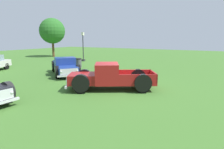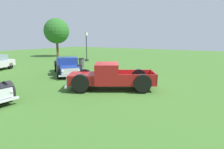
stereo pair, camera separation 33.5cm
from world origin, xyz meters
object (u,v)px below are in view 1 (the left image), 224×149
pickup_truck_foreground (106,77)px  oak_tree_east (52,31)px  lamp_post_far (83,46)px  trash_can (79,63)px  pickup_truck_behind_right (65,67)px

pickup_truck_foreground → oak_tree_east: 22.15m
lamp_post_far → oak_tree_east: oak_tree_east is taller
lamp_post_far → trash_can: 5.54m
lamp_post_far → oak_tree_east: 8.54m
trash_can → oak_tree_east: (6.82, 10.85, 3.60)m
pickup_truck_behind_right → oak_tree_east: (10.63, 12.59, 3.38)m
pickup_truck_foreground → lamp_post_far: (10.41, 9.86, 1.23)m
pickup_truck_foreground → pickup_truck_behind_right: size_ratio=1.11×
pickup_truck_behind_right → lamp_post_far: 9.59m
lamp_post_far → trash_can: size_ratio=3.96×
pickup_truck_foreground → lamp_post_far: bearing=43.4°
trash_can → oak_tree_east: bearing=57.8°
pickup_truck_foreground → lamp_post_far: lamp_post_far is taller
pickup_truck_behind_right → oak_tree_east: 16.82m
lamp_post_far → trash_can: bearing=-146.9°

